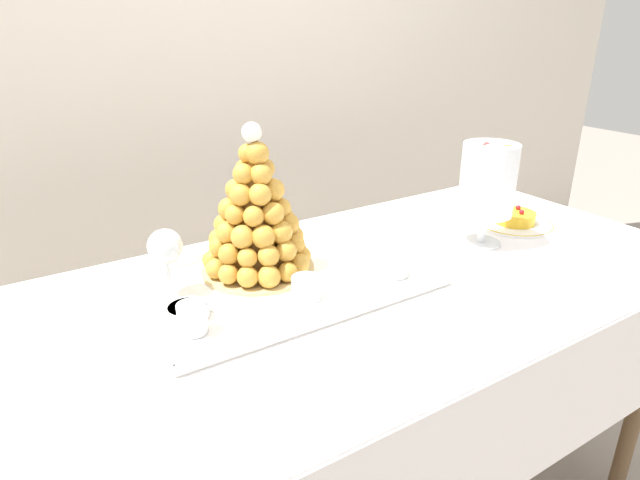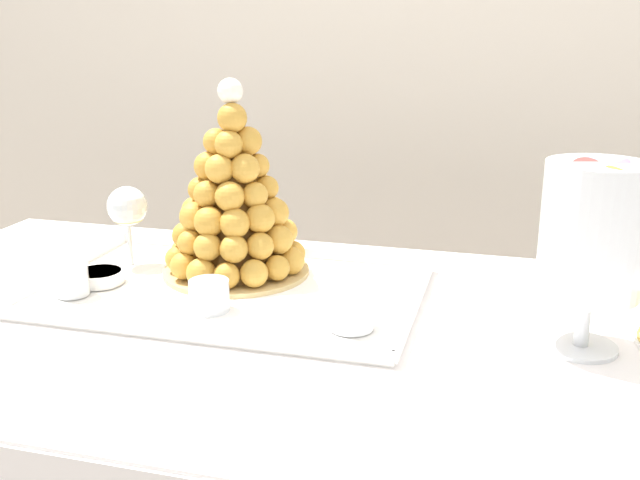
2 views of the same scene
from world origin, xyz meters
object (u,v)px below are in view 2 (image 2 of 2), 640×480
at_px(dessert_cup_centre, 351,313).
at_px(macaron_goblet, 593,232).
at_px(dessert_cup_left, 72,279).
at_px(wine_glass, 127,209).
at_px(serving_tray, 230,290).
at_px(croquembouche, 234,201).
at_px(dessert_cup_mid_left, 209,297).
at_px(creme_brulee_ramekin, 99,276).

relative_size(dessert_cup_centre, macaron_goblet, 0.24).
xyz_separation_m(dessert_cup_left, wine_glass, (0.01, 0.16, 0.07)).
bearing_deg(serving_tray, croquembouche, 104.14).
distance_m(dessert_cup_left, dessert_cup_centre, 0.46).
bearing_deg(dessert_cup_mid_left, creme_brulee_ramekin, 164.46).
bearing_deg(dessert_cup_centre, wine_glass, 158.42).
bearing_deg(croquembouche, serving_tray, -75.86).
distance_m(dessert_cup_mid_left, macaron_goblet, 0.55).
bearing_deg(serving_tray, dessert_cup_mid_left, -87.01).
relative_size(dessert_cup_left, dessert_cup_centre, 0.88).
bearing_deg(dessert_cup_centre, dessert_cup_left, 178.47).
distance_m(croquembouche, wine_glass, 0.20).
bearing_deg(serving_tray, creme_brulee_ramekin, -172.11).
bearing_deg(creme_brulee_ramekin, dessert_cup_centre, -9.12).
height_order(macaron_goblet, wine_glass, macaron_goblet).
bearing_deg(serving_tray, dessert_cup_centre, -24.39).
xyz_separation_m(croquembouche, dessert_cup_mid_left, (0.02, -0.17, -0.11)).
distance_m(serving_tray, dessert_cup_mid_left, 0.10).
bearing_deg(dessert_cup_mid_left, wine_glass, 143.34).
height_order(croquembouche, dessert_cup_left, croquembouche).
bearing_deg(croquembouche, macaron_goblet, -14.61).
bearing_deg(croquembouche, dessert_cup_mid_left, -81.98).
distance_m(dessert_cup_left, wine_glass, 0.18).
relative_size(serving_tray, dessert_cup_centre, 9.63).
bearing_deg(dessert_cup_left, croquembouche, 37.66).
bearing_deg(macaron_goblet, croquembouche, 165.39).
xyz_separation_m(dessert_cup_mid_left, wine_glass, (-0.22, 0.17, 0.08)).
height_order(serving_tray, croquembouche, croquembouche).
relative_size(creme_brulee_ramekin, wine_glass, 0.55).
bearing_deg(wine_glass, dessert_cup_left, -94.25).
distance_m(dessert_cup_mid_left, dessert_cup_centre, 0.22).
height_order(dessert_cup_left, wine_glass, wine_glass).
relative_size(croquembouche, wine_glass, 2.22).
distance_m(serving_tray, dessert_cup_left, 0.25).
distance_m(croquembouche, dessert_cup_left, 0.29).
xyz_separation_m(serving_tray, macaron_goblet, (0.54, -0.07, 0.16)).
bearing_deg(wine_glass, dessert_cup_mid_left, -36.66).
height_order(serving_tray, dessert_cup_centre, dessert_cup_centre).
bearing_deg(wine_glass, serving_tray, -18.59).
relative_size(dessert_cup_left, creme_brulee_ramekin, 0.68).
xyz_separation_m(creme_brulee_ramekin, macaron_goblet, (0.76, -0.04, 0.15)).
bearing_deg(dessert_cup_centre, serving_tray, 155.61).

